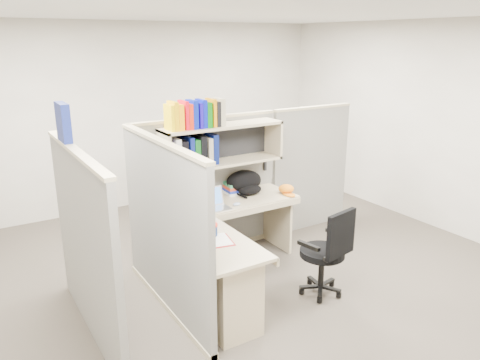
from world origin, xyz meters
TOP-DOWN VIEW (x-y plane):
  - ground at (0.00, 0.00)m, footprint 6.00×6.00m
  - room_shell at (0.00, 0.00)m, footprint 6.00×6.00m
  - cubicle at (-0.37, 0.45)m, footprint 3.79×1.84m
  - desk at (-0.41, -0.29)m, footprint 1.74×1.75m
  - laptop at (-0.17, 0.40)m, footprint 0.31×0.31m
  - backpack at (0.41, 0.68)m, footprint 0.50×0.42m
  - orange_cap at (0.80, 0.45)m, footprint 0.24×0.25m
  - snack_canister at (-0.53, -0.18)m, footprint 0.12×0.12m
  - tissue_box at (-0.75, -0.40)m, footprint 0.14×0.14m
  - mouse at (0.09, 0.38)m, footprint 0.10×0.07m
  - paper_cup at (0.02, 0.70)m, footprint 0.08×0.08m
  - book_stack at (0.27, 0.78)m, footprint 0.20×0.27m
  - loose_paper at (-0.52, -0.30)m, footprint 0.26×0.31m
  - task_chair at (0.51, -0.59)m, footprint 0.52×0.48m

SIDE VIEW (x-z plane):
  - ground at x=0.00m, z-range 0.00..0.00m
  - task_chair at x=0.51m, z-range -0.14..0.79m
  - desk at x=-0.41m, z-range 0.07..0.80m
  - loose_paper at x=-0.52m, z-range 0.73..0.73m
  - mouse at x=0.09m, z-range 0.73..0.76m
  - paper_cup at x=0.02m, z-range 0.73..0.82m
  - orange_cap at x=0.80m, z-range 0.73..0.83m
  - snack_canister at x=-0.53m, z-range 0.73..0.85m
  - book_stack at x=0.27m, z-range 0.73..0.85m
  - tissue_box at x=-0.75m, z-range 0.73..0.91m
  - laptop at x=-0.17m, z-range 0.73..0.95m
  - backpack at x=0.41m, z-range 0.73..0.99m
  - cubicle at x=-0.37m, z-range -0.07..1.88m
  - room_shell at x=0.00m, z-range -1.38..4.62m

